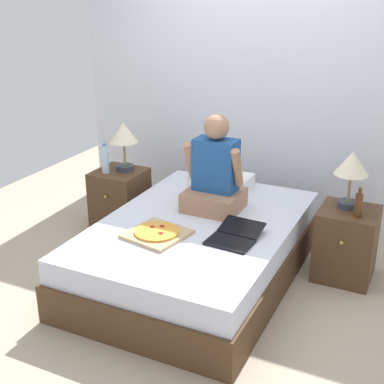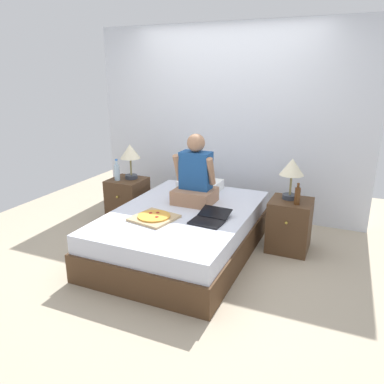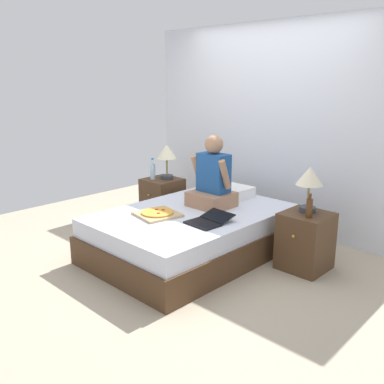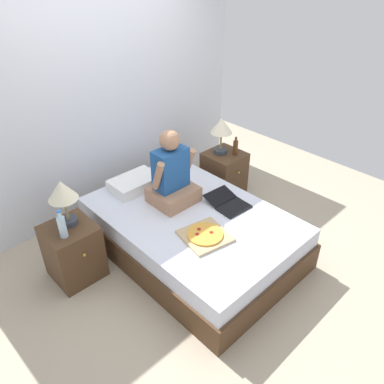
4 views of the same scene
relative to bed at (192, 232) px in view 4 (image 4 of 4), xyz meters
name	(u,v)px [view 4 (image 4 of 4)]	position (x,y,z in m)	size (l,w,h in m)	color
ground_plane	(192,249)	(0.00, 0.00, -0.24)	(5.74, 5.74, 0.00)	tan
wall_back	(104,102)	(0.00, 1.41, 1.01)	(3.74, 0.12, 2.50)	silver
bed	(192,232)	(0.00, 0.00, 0.00)	(1.43, 2.10, 0.48)	#4C331E
nightstand_left	(73,252)	(-1.05, 0.51, 0.05)	(0.44, 0.47, 0.57)	#4C331E
lamp_on_left_nightstand	(62,193)	(-1.01, 0.56, 0.66)	(0.26, 0.26, 0.45)	#333842
water_bottle	(62,226)	(-1.13, 0.42, 0.45)	(0.07, 0.07, 0.28)	silver
nightstand_right	(224,174)	(1.05, 0.51, 0.05)	(0.44, 0.47, 0.57)	#4C331E
lamp_on_right_nightstand	(221,128)	(1.02, 0.56, 0.66)	(0.26, 0.26, 0.45)	#333842
beer_bottle	(235,147)	(1.12, 0.41, 0.43)	(0.06, 0.06, 0.23)	#512D14
pillow	(135,183)	(-0.13, 0.77, 0.30)	(0.52, 0.34, 0.12)	white
person_seated	(172,176)	(0.01, 0.30, 0.53)	(0.47, 0.40, 0.78)	#A37556
laptop	(229,204)	(0.36, -0.17, 0.26)	(0.34, 0.43, 0.07)	black
pizza_box	(205,235)	(-0.17, -0.35, 0.26)	(0.47, 0.47, 0.05)	tan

